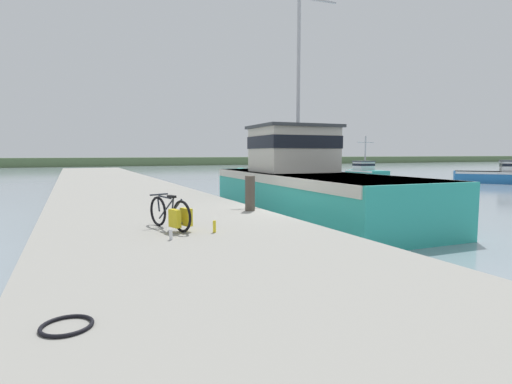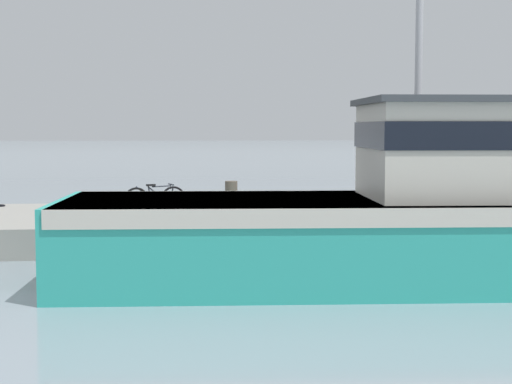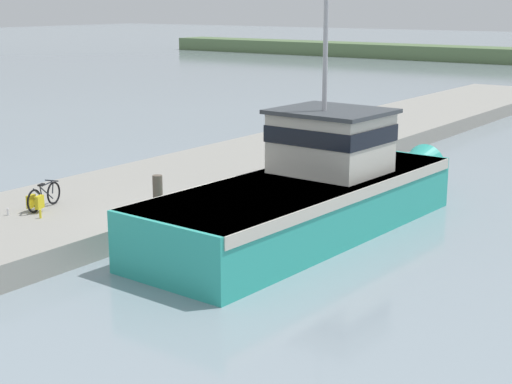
{
  "view_description": "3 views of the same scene",
  "coord_description": "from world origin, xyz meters",
  "views": [
    {
      "loc": [
        -6.19,
        -10.54,
        2.36
      ],
      "look_at": [
        -0.46,
        1.79,
        1.06
      ],
      "focal_mm": 28.0,
      "sensor_mm": 36.0,
      "label": 1
    },
    {
      "loc": [
        16.59,
        -1.08,
        2.96
      ],
      "look_at": [
        0.52,
        0.39,
        1.63
      ],
      "focal_mm": 55.0,
      "sensor_mm": 36.0,
      "label": 2
    },
    {
      "loc": [
        13.75,
        -16.25,
        6.62
      ],
      "look_at": [
        0.67,
        1.9,
        1.15
      ],
      "focal_mm": 55.0,
      "sensor_mm": 36.0,
      "label": 3
    }
  ],
  "objects": [
    {
      "name": "hose_coil",
      "position": [
        -6.29,
        -6.45,
        0.73
      ],
      "size": [
        0.49,
        0.49,
        0.04
      ],
      "primitive_type": "torus",
      "color": "black",
      "rests_on": "dock_pier"
    },
    {
      "name": "fishing_boat_main",
      "position": [
        2.07,
        2.85,
        1.23
      ],
      "size": [
        4.28,
        13.6,
        10.04
      ],
      "rotation": [
        0.0,
        0.0,
        -0.05
      ],
      "color": "teal",
      "rests_on": "ground_plane"
    },
    {
      "name": "water_bottle_on_curb",
      "position": [
        -4.49,
        -2.98,
        0.81
      ],
      "size": [
        0.06,
        0.06,
        0.21
      ],
      "primitive_type": "cylinder",
      "color": "silver",
      "rests_on": "dock_pier"
    },
    {
      "name": "boat_blue_far",
      "position": [
        25.26,
        9.86,
        0.68
      ],
      "size": [
        6.26,
        6.81,
        1.86
      ],
      "rotation": [
        0.0,
        0.0,
        -2.42
      ],
      "color": "#236BB2",
      "rests_on": "ground_plane"
    },
    {
      "name": "water_bottle_by_bike",
      "position": [
        -3.49,
        -2.65,
        0.83
      ],
      "size": [
        0.07,
        0.07,
        0.25
      ],
      "primitive_type": "cylinder",
      "color": "yellow",
      "rests_on": "dock_pier"
    },
    {
      "name": "boat_white_moored",
      "position": [
        20.3,
        20.69,
        0.63
      ],
      "size": [
        2.23,
        4.86,
        4.1
      ],
      "rotation": [
        0.0,
        0.0,
        -0.01
      ],
      "color": "teal",
      "rests_on": "ground_plane"
    },
    {
      "name": "dock_pier",
      "position": [
        -4.0,
        0.0,
        0.35
      ],
      "size": [
        5.99,
        80.0,
        0.71
      ],
      "primitive_type": "cube",
      "color": "gray",
      "rests_on": "ground_plane"
    },
    {
      "name": "far_shoreline",
      "position": [
        30.0,
        70.18,
        0.81
      ],
      "size": [
        180.0,
        5.0,
        1.62
      ],
      "primitive_type": "cube",
      "color": "#567047",
      "rests_on": "ground_plane"
    },
    {
      "name": "bicycle_touring",
      "position": [
        -4.21,
        -2.01,
        1.05
      ],
      "size": [
        0.73,
        1.64,
        0.76
      ],
      "rotation": [
        0.0,
        0.0,
        0.31
      ],
      "color": "black",
      "rests_on": "dock_pier"
    },
    {
      "name": "mooring_post",
      "position": [
        -1.48,
        0.0,
        1.21
      ],
      "size": [
        0.29,
        0.29,
        1.01
      ],
      "primitive_type": "cylinder",
      "color": "#51473D",
      "rests_on": "dock_pier"
    },
    {
      "name": "ground_plane",
      "position": [
        0.0,
        0.0,
        0.0
      ],
      "size": [
        320.0,
        320.0,
        0.0
      ],
      "primitive_type": "plane",
      "color": "#84939E"
    }
  ]
}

